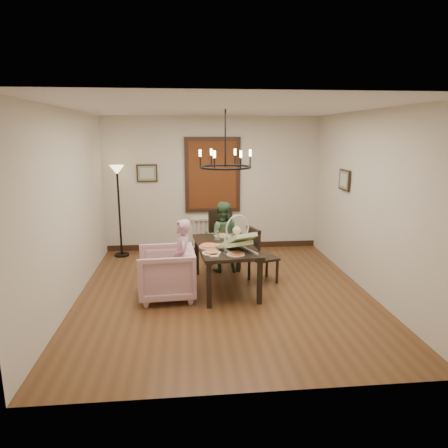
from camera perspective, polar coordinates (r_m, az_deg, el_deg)
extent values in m
cube|color=brown|center=(6.38, 0.02, -9.77)|extent=(4.50, 5.00, 0.01)
cube|color=white|center=(5.90, 0.03, 16.23)|extent=(4.50, 5.00, 0.01)
cube|color=beige|center=(8.44, -1.65, 5.69)|extent=(4.50, 0.01, 2.80)
cube|color=beige|center=(6.18, -21.23, 2.17)|extent=(0.01, 5.00, 2.80)
cube|color=beige|center=(6.59, 19.92, 2.89)|extent=(0.01, 5.00, 2.80)
cube|color=black|center=(6.35, 0.18, -3.20)|extent=(1.00, 1.61, 0.05)
cube|color=black|center=(5.74, -2.16, -8.80)|extent=(0.07, 0.07, 0.67)
cube|color=black|center=(7.07, -3.90, -4.60)|extent=(0.07, 0.07, 0.67)
cube|color=black|center=(5.89, 5.12, -8.27)|extent=(0.07, 0.07, 0.67)
cube|color=black|center=(7.19, 2.03, -4.27)|extent=(0.07, 0.07, 0.67)
imported|color=#E7B1C8|center=(6.14, -8.26, -6.95)|extent=(0.90, 0.88, 0.77)
imported|color=#D395B7|center=(6.07, -5.98, -5.96)|extent=(0.26, 0.38, 1.01)
imported|color=#3D6840|center=(7.19, -0.29, -2.66)|extent=(0.54, 0.43, 1.06)
imported|color=white|center=(6.12, 0.01, -3.23)|extent=(0.28, 0.28, 0.07)
cylinder|color=tan|center=(6.20, -2.12, -3.17)|extent=(0.31, 0.31, 0.04)
cylinder|color=silver|center=(6.41, 1.41, -2.13)|extent=(0.07, 0.07, 0.15)
cube|color=brown|center=(8.38, -1.64, 7.01)|extent=(1.00, 0.03, 1.40)
cube|color=black|center=(8.40, -10.94, 7.14)|extent=(0.42, 0.03, 0.36)
cube|color=black|center=(7.35, 16.81, 6.04)|extent=(0.03, 0.42, 0.36)
torus|color=black|center=(6.12, 0.19, 8.14)|extent=(0.80, 0.80, 0.04)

